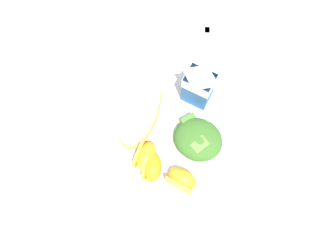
% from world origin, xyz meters
% --- Properties ---
extents(ground, '(3.00, 3.00, 0.00)m').
position_xyz_m(ground, '(0.00, 0.00, 0.00)').
color(ground, beige).
extents(white_plate, '(0.28, 0.28, 0.02)m').
position_xyz_m(white_plate, '(0.00, 0.00, 0.01)').
color(white_plate, silver).
rests_on(white_plate, ground).
extents(cheesy_pizza_bread, '(0.12, 0.18, 0.04)m').
position_xyz_m(cheesy_pizza_bread, '(-0.07, -0.00, 0.03)').
color(cheesy_pizza_bread, '#B77F42').
rests_on(cheesy_pizza_bread, white_plate).
extents(green_salad_pile, '(0.10, 0.09, 0.04)m').
position_xyz_m(green_salad_pile, '(0.07, 0.00, 0.04)').
color(green_salad_pile, '#336023').
rests_on(green_salad_pile, white_plate).
extents(milk_carton, '(0.06, 0.04, 0.11)m').
position_xyz_m(milk_carton, '(0.02, 0.09, 0.08)').
color(milk_carton, '#23569E').
rests_on(milk_carton, white_plate).
extents(orange_wedge_front, '(0.05, 0.06, 0.04)m').
position_xyz_m(orange_wedge_front, '(-0.01, -0.08, 0.04)').
color(orange_wedge_front, orange).
rests_on(orange_wedge_front, white_plate).
extents(orange_wedge_middle, '(0.06, 0.07, 0.04)m').
position_xyz_m(orange_wedge_middle, '(0.01, -0.09, 0.04)').
color(orange_wedge_middle, orange).
rests_on(orange_wedge_middle, white_plate).
extents(orange_wedge_rear, '(0.06, 0.04, 0.04)m').
position_xyz_m(orange_wedge_rear, '(0.08, -0.09, 0.04)').
color(orange_wedge_rear, orange).
rests_on(orange_wedge_rear, white_plate).
extents(metal_fork, '(0.10, 0.18, 0.01)m').
position_xyz_m(metal_fork, '(-0.01, 0.22, 0.00)').
color(metal_fork, silver).
rests_on(metal_fork, ground).
extents(drinking_clear_cup, '(0.07, 0.07, 0.10)m').
position_xyz_m(drinking_clear_cup, '(-0.25, 0.06, 0.05)').
color(drinking_clear_cup, silver).
rests_on(drinking_clear_cup, ground).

